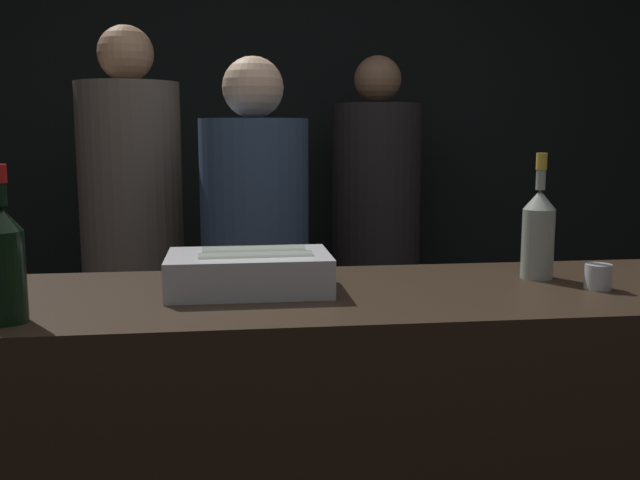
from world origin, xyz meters
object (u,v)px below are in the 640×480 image
at_px(ice_bin_with_bottles, 250,270).
at_px(person_grey_polo, 256,270).
at_px(red_wine_bottle_burgundy, 3,259).
at_px(person_in_hoodie, 133,235).
at_px(candle_votive, 598,277).
at_px(rose_wine_bottle, 538,231).
at_px(person_blond_tee, 376,229).

distance_m(ice_bin_with_bottles, person_grey_polo, 0.82).
distance_m(red_wine_bottle_burgundy, person_in_hoodie, 1.37).
relative_size(ice_bin_with_bottles, candle_votive, 5.98).
height_order(red_wine_bottle_burgundy, person_grey_polo, person_grey_polo).
bearing_deg(person_in_hoodie, ice_bin_with_bottles, 111.57).
height_order(candle_votive, person_grey_polo, person_grey_polo).
distance_m(red_wine_bottle_burgundy, rose_wine_bottle, 1.27).
distance_m(candle_votive, person_blond_tee, 1.60).
bearing_deg(ice_bin_with_bottles, candle_votive, -5.77).
height_order(ice_bin_with_bottles, person_in_hoodie, person_in_hoodie).
bearing_deg(candle_votive, red_wine_bottle_burgundy, -174.19).
height_order(person_in_hoodie, person_grey_polo, person_in_hoodie).
bearing_deg(person_blond_tee, red_wine_bottle_burgundy, -30.64).
bearing_deg(ice_bin_with_bottles, person_in_hoodie, 110.26).
xyz_separation_m(ice_bin_with_bottles, person_blond_tee, (0.62, 1.49, -0.12)).
xyz_separation_m(red_wine_bottle_burgundy, person_grey_polo, (0.54, 1.03, -0.24)).
relative_size(ice_bin_with_bottles, person_grey_polo, 0.23).
bearing_deg(red_wine_bottle_burgundy, candle_votive, 5.81).
xyz_separation_m(person_in_hoodie, person_grey_polo, (0.46, -0.34, -0.08)).
height_order(red_wine_bottle_burgundy, person_blond_tee, person_blond_tee).
height_order(candle_votive, person_blond_tee, person_blond_tee).
bearing_deg(rose_wine_bottle, person_in_hoodie, 137.14).
xyz_separation_m(ice_bin_with_bottles, candle_votive, (0.84, -0.08, -0.02)).
bearing_deg(person_blond_tee, person_grey_polo, -37.69).
bearing_deg(red_wine_bottle_burgundy, person_in_hoodie, 86.99).
height_order(ice_bin_with_bottles, candle_votive, ice_bin_with_bottles).
distance_m(ice_bin_with_bottles, candle_votive, 0.84).
bearing_deg(candle_votive, ice_bin_with_bottles, 174.23).
distance_m(candle_votive, rose_wine_bottle, 0.19).
xyz_separation_m(candle_votive, person_grey_polo, (-0.80, 0.89, -0.14)).
bearing_deg(person_in_hoodie, person_grey_polo, 145.31).
height_order(rose_wine_bottle, person_blond_tee, person_blond_tee).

